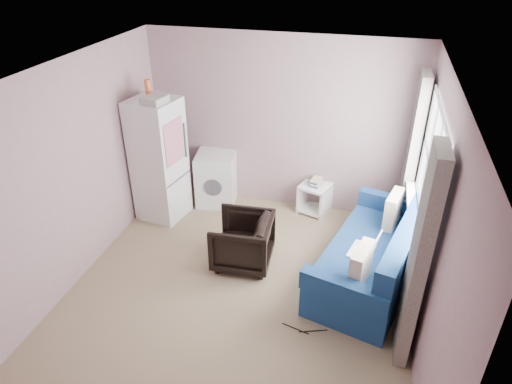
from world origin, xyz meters
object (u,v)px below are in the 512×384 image
at_px(fridge, 159,160).
at_px(side_table, 315,196).
at_px(sofa, 376,258).
at_px(washing_machine, 216,178).
at_px(armchair, 242,239).

height_order(fridge, side_table, fridge).
bearing_deg(side_table, sofa, -56.04).
xyz_separation_m(fridge, side_table, (2.10, 0.63, -0.62)).
distance_m(side_table, sofa, 1.62).
height_order(washing_machine, sofa, sofa).
height_order(armchair, side_table, armchair).
relative_size(washing_machine, sofa, 0.36).
relative_size(fridge, washing_machine, 2.49).
relative_size(armchair, sofa, 0.32).
height_order(armchair, sofa, sofa).
xyz_separation_m(side_table, sofa, (0.90, -1.34, 0.07)).
bearing_deg(fridge, side_table, 26.50).
relative_size(armchair, side_table, 1.30).
relative_size(side_table, sofa, 0.25).
height_order(fridge, washing_machine, fridge).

